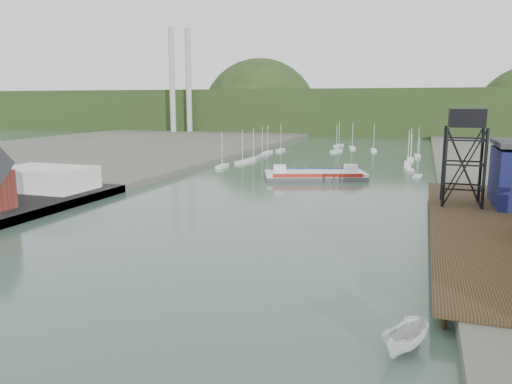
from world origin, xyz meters
The scene contains 9 objects.
ground centered at (0.00, 0.00, 0.00)m, with size 600.00×600.00×0.00m, color #334F42.
east_pier centered at (37.00, 45.00, 1.90)m, with size 14.00×70.00×2.45m.
white_shed centered at (-44.00, 50.00, 3.85)m, with size 18.00×12.00×4.50m, color silver.
lift_tower centered at (35.00, 58.00, 15.65)m, with size 6.50×6.50×16.00m.
marina_sailboats centered at (0.08, 138.46, 0.35)m, with size 57.71×92.65×0.90m.
smokestacks centered at (-106.00, 232.50, 30.00)m, with size 11.20×8.20×60.00m.
distant_hills centered at (-3.98, 301.35, 10.38)m, with size 500.00×120.00×80.00m.
chain_ferry centered at (3.06, 90.96, 1.03)m, with size 26.82×17.95×3.59m.
motorboat centered at (28.02, 6.35, 1.17)m, with size 2.29×6.07×2.35m, color silver.
Camera 1 is at (28.45, -31.45, 19.41)m, focal length 35.00 mm.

